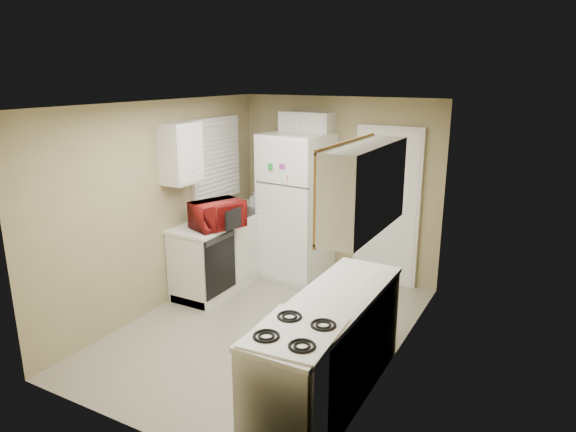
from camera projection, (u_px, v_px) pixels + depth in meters
The scene contains 19 objects.
floor at pixel (266, 328), 5.60m from camera, with size 3.80×3.80×0.00m, color #ABA48E.
ceiling at pixel (263, 104), 4.95m from camera, with size 3.80×3.80×0.00m, color white.
wall_left at pixel (161, 206), 5.92m from camera, with size 3.80×3.80×0.00m, color tan.
wall_right at pixel (397, 244), 4.63m from camera, with size 3.80×3.80×0.00m, color tan.
wall_back at pixel (338, 188), 6.88m from camera, with size 2.80×2.80×0.00m, color tan.
wall_front at pixel (128, 289), 3.67m from camera, with size 2.80×2.80×0.00m, color tan.
left_counter at pixel (229, 249), 6.75m from camera, with size 0.60×1.80×0.90m, color silver.
dishwasher at pixel (220, 265), 6.09m from camera, with size 0.03×0.58×0.72m, color black.
sink at pixel (235, 217), 6.76m from camera, with size 0.54×0.74×0.16m, color gray.
microwave at pixel (217, 216), 6.10m from camera, with size 0.33×0.59×0.39m, color maroon.
soap_bottle at pixel (254, 198), 7.14m from camera, with size 0.09×0.09×0.19m, color white.
window_blinds at pixel (217, 159), 6.68m from camera, with size 0.10×0.98×1.08m, color silver.
upper_cabinet_left at pixel (181, 153), 5.88m from camera, with size 0.30×0.45×0.70m, color silver.
refrigerator at pixel (297, 206), 6.84m from camera, with size 0.80×0.78×1.94m, color white.
cabinet_over_fridge at pixel (307, 127), 6.72m from camera, with size 0.70×0.30×0.40m, color silver.
interior_door at pixel (387, 208), 6.57m from camera, with size 0.86×0.06×2.08m, color white.
right_counter at pixel (329, 350), 4.29m from camera, with size 0.60×2.00×0.90m, color silver.
stove at pixel (295, 389), 3.78m from camera, with size 0.59×0.72×0.88m, color white.
upper_cabinet_right at pixel (365, 188), 4.11m from camera, with size 0.30×1.20×0.70m, color silver.
Camera 1 is at (2.63, -4.33, 2.69)m, focal length 32.00 mm.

